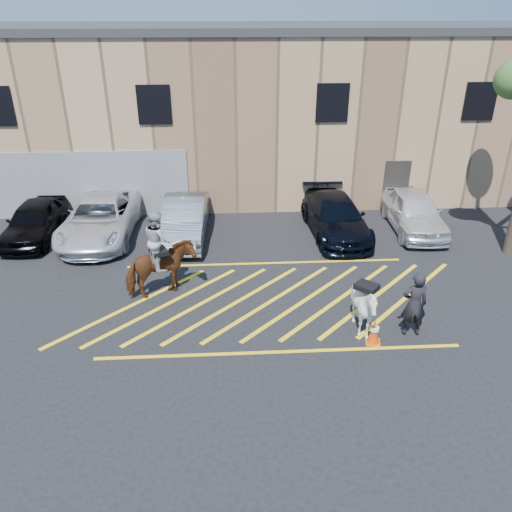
{
  "coord_description": "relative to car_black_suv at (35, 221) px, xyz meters",
  "views": [
    {
      "loc": [
        -1.23,
        -13.17,
        8.01
      ],
      "look_at": [
        -0.43,
        0.2,
        1.3
      ],
      "focal_mm": 35.0,
      "sensor_mm": 36.0,
      "label": 1
    }
  ],
  "objects": [
    {
      "name": "warehouse",
      "position": [
        8.59,
        7.11,
        2.94
      ],
      "size": [
        32.42,
        10.2,
        7.3
      ],
      "color": "tan",
      "rests_on": "ground"
    },
    {
      "name": "ground",
      "position": [
        8.6,
        -4.88,
        -0.71
      ],
      "size": [
        90.0,
        90.0,
        0.0
      ],
      "primitive_type": "plane",
      "color": "black",
      "rests_on": "ground"
    },
    {
      "name": "hatching_zone",
      "position": [
        8.6,
        -5.18,
        -0.71
      ],
      "size": [
        12.6,
        5.12,
        0.01
      ],
      "color": "yellow",
      "rests_on": "ground"
    },
    {
      "name": "car_white_pickup",
      "position": [
        2.48,
        -0.03,
        0.04
      ],
      "size": [
        2.6,
        5.48,
        1.51
      ],
      "primitive_type": "imported",
      "rotation": [
        0.0,
        0.0,
        -0.02
      ],
      "color": "silver",
      "rests_on": "ground"
    },
    {
      "name": "handler",
      "position": [
        12.24,
        -7.06,
        0.22
      ],
      "size": [
        0.7,
        0.48,
        1.87
      ],
      "primitive_type": "imported",
      "rotation": [
        0.0,
        0.0,
        3.1
      ],
      "color": "black",
      "rests_on": "ground"
    },
    {
      "name": "car_white_suv",
      "position": [
        14.7,
        -0.06,
        0.05
      ],
      "size": [
        2.03,
        4.58,
        1.53
      ],
      "primitive_type": "imported",
      "rotation": [
        0.0,
        0.0,
        -0.05
      ],
      "color": "white",
      "rests_on": "ground"
    },
    {
      "name": "car_blue_suv",
      "position": [
        11.52,
        -0.26,
        0.01
      ],
      "size": [
        2.28,
        5.06,
        1.44
      ],
      "primitive_type": "imported",
      "rotation": [
        0.0,
        0.0,
        0.05
      ],
      "color": "black",
      "rests_on": "ground"
    },
    {
      "name": "saddled_white",
      "position": [
        10.93,
        -6.95,
        0.11
      ],
      "size": [
        1.97,
        1.98,
        1.63
      ],
      "color": "white",
      "rests_on": "ground"
    },
    {
      "name": "traffic_cone",
      "position": [
        11.12,
        -7.41,
        -0.35
      ],
      "size": [
        0.45,
        0.45,
        0.73
      ],
      "color": "orange",
      "rests_on": "ground"
    },
    {
      "name": "car_silver_sedan",
      "position": [
        5.69,
        -0.3,
        0.04
      ],
      "size": [
        1.74,
        4.62,
        1.51
      ],
      "primitive_type": "imported",
      "rotation": [
        0.0,
        0.0,
        -0.03
      ],
      "color": "gray",
      "rests_on": "ground"
    },
    {
      "name": "car_black_suv",
      "position": [
        0.0,
        0.0,
        0.0
      ],
      "size": [
        1.79,
        4.22,
        1.42
      ],
      "primitive_type": "imported",
      "rotation": [
        0.0,
        0.0,
        -0.03
      ],
      "color": "black",
      "rests_on": "ground"
    },
    {
      "name": "mounted_bay",
      "position": [
        5.27,
        -4.58,
        0.4
      ],
      "size": [
        2.28,
        1.77,
        2.75
      ],
      "color": "#582814",
      "rests_on": "ground"
    }
  ]
}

